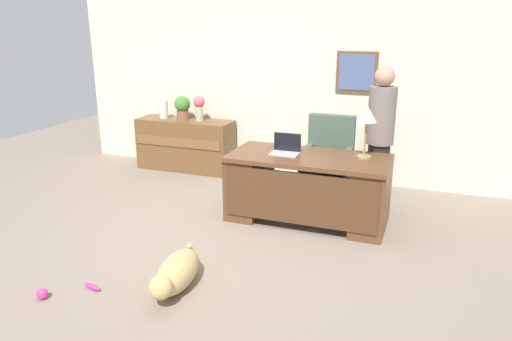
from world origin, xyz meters
name	(u,v)px	position (x,y,z in m)	size (l,w,h in m)	color
ground_plane	(224,245)	(0.00, 0.00, 0.00)	(12.00, 12.00, 0.00)	gray
back_wall	(297,85)	(0.00, 2.60, 1.35)	(7.00, 0.16, 2.70)	beige
desk	(307,186)	(0.64, 0.93, 0.42)	(1.80, 0.86, 0.78)	brown
credenza	(186,145)	(-1.66, 2.25, 0.39)	(1.51, 0.50, 0.79)	brown
armchair	(328,162)	(0.68, 1.78, 0.48)	(0.60, 0.59, 1.07)	#475B4C
person_standing	(380,138)	(1.34, 1.58, 0.90)	(0.32, 0.32, 1.74)	#262323
dog_lying	(176,273)	(-0.03, -0.94, 0.15)	(0.38, 0.85, 0.30)	tan
laptop	(286,149)	(0.36, 0.97, 0.83)	(0.32, 0.22, 0.22)	#B2B5BA
desk_lamp	(367,117)	(1.23, 1.08, 1.23)	(0.22, 0.22, 0.59)	#9E8447
vase_with_flowers	(199,106)	(-1.40, 2.25, 1.01)	(0.17, 0.17, 0.38)	#B0B599
vase_empty	(164,109)	(-2.02, 2.25, 0.93)	(0.14, 0.14, 0.29)	silver
potted_plant	(182,107)	(-1.68, 2.25, 0.98)	(0.24, 0.24, 0.36)	brown
dog_toy_ball	(42,294)	(-1.00, -1.47, 0.05)	(0.09, 0.09, 0.09)	#D8338C
dog_toy_plush	(92,287)	(-0.71, -1.20, 0.03)	(0.19, 0.05, 0.05)	#D8338C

